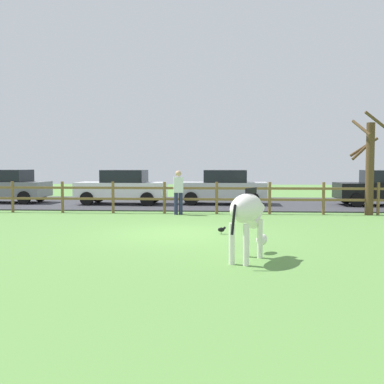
# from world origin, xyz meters

# --- Properties ---
(ground_plane) EXTENTS (60.00, 60.00, 0.00)m
(ground_plane) POSITION_xyz_m (0.00, 0.00, 0.00)
(ground_plane) COLOR #5B8C42
(parking_asphalt) EXTENTS (28.00, 7.40, 0.05)m
(parking_asphalt) POSITION_xyz_m (0.00, 9.30, 0.03)
(parking_asphalt) COLOR #38383D
(parking_asphalt) RESTS_ON ground_plane
(paddock_fence) EXTENTS (21.98, 0.11, 1.21)m
(paddock_fence) POSITION_xyz_m (-0.06, 5.00, 0.69)
(paddock_fence) COLOR brown
(paddock_fence) RESTS_ON ground_plane
(bare_tree) EXTENTS (1.30, 1.31, 3.76)m
(bare_tree) POSITION_xyz_m (6.54, 4.97, 1.86)
(bare_tree) COLOR #513A23
(bare_tree) RESTS_ON ground_plane
(zebra) EXTENTS (1.01, 1.83, 1.41)m
(zebra) POSITION_xyz_m (1.66, -3.41, 0.93)
(zebra) COLOR white
(zebra) RESTS_ON ground_plane
(crow_on_grass) EXTENTS (0.22, 0.10, 0.20)m
(crow_on_grass) POSITION_xyz_m (1.14, -0.08, 0.13)
(crow_on_grass) COLOR black
(crow_on_grass) RESTS_ON ground_plane
(parked_car_silver) EXTENTS (4.05, 1.99, 1.56)m
(parked_car_silver) POSITION_xyz_m (1.17, 8.63, 0.84)
(parked_car_silver) COLOR #B7BABF
(parked_car_silver) RESTS_ON parking_asphalt
(parked_car_grey) EXTENTS (4.06, 2.01, 1.56)m
(parked_car_grey) POSITION_xyz_m (-9.12, 8.76, 0.84)
(parked_car_grey) COLOR slate
(parked_car_grey) RESTS_ON parking_asphalt
(parked_car_black) EXTENTS (4.03, 1.94, 1.56)m
(parked_car_black) POSITION_xyz_m (8.25, 8.43, 0.84)
(parked_car_black) COLOR black
(parked_car_black) RESTS_ON parking_asphalt
(parked_car_white) EXTENTS (4.04, 1.96, 1.56)m
(parked_car_white) POSITION_xyz_m (-3.43, 8.34, 0.84)
(parked_car_white) COLOR white
(parked_car_white) RESTS_ON parking_asphalt
(visitor_near_fence) EXTENTS (0.39, 0.27, 1.64)m
(visitor_near_fence) POSITION_xyz_m (-0.48, 4.58, 0.91)
(visitor_near_fence) COLOR #232847
(visitor_near_fence) RESTS_ON ground_plane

